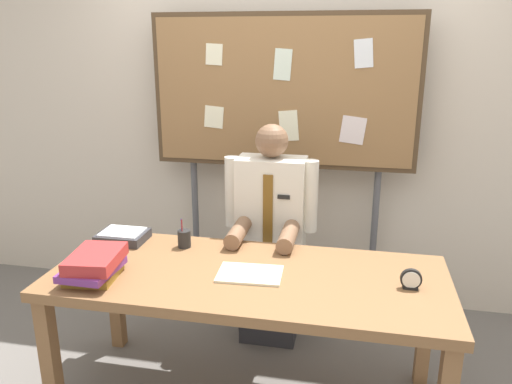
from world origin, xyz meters
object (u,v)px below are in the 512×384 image
at_px(desk_clock, 411,280).
at_px(pen_holder, 184,239).
at_px(desk, 248,288).
at_px(bulletin_board, 283,96).
at_px(open_notebook, 250,274).
at_px(book_stack, 94,265).
at_px(paper_tray, 123,236).
at_px(person, 271,244).

xyz_separation_m(desk_clock, pen_holder, (-1.16, 0.25, 0.01)).
relative_size(desk, bulletin_board, 0.96).
bearing_deg(bulletin_board, open_notebook, -89.26).
bearing_deg(open_notebook, book_stack, -165.72).
bearing_deg(paper_tray, pen_holder, -2.16).
height_order(book_stack, pen_holder, pen_holder).
bearing_deg(open_notebook, desk, 124.76).
bearing_deg(paper_tray, person, 25.97).
bearing_deg(pen_holder, book_stack, -122.95).
xyz_separation_m(book_stack, pen_holder, (0.29, 0.44, -0.02)).
height_order(desk, book_stack, book_stack).
xyz_separation_m(open_notebook, paper_tray, (-0.78, 0.27, 0.02)).
bearing_deg(pen_holder, desk_clock, -12.09).
distance_m(person, paper_tray, 0.87).
distance_m(book_stack, desk_clock, 1.45).
height_order(book_stack, open_notebook, book_stack).
bearing_deg(book_stack, open_notebook, 14.28).
xyz_separation_m(open_notebook, pen_holder, (-0.42, 0.26, 0.04)).
bearing_deg(desk, person, 90.00).
distance_m(bulletin_board, pen_holder, 1.13).
relative_size(desk, open_notebook, 6.26).
bearing_deg(paper_tray, bulletin_board, 45.61).
bearing_deg(person, open_notebook, -88.78).
xyz_separation_m(book_stack, paper_tray, (-0.08, 0.45, -0.04)).
xyz_separation_m(desk, book_stack, (-0.69, -0.20, 0.15)).
bearing_deg(paper_tray, desk, -18.29).
height_order(desk, pen_holder, pen_holder).
relative_size(bulletin_board, open_notebook, 6.50).
distance_m(person, book_stack, 1.09).
relative_size(open_notebook, pen_holder, 1.90).
height_order(pen_holder, paper_tray, pen_holder).
height_order(book_stack, desk_clock, book_stack).
bearing_deg(open_notebook, desk_clock, 1.02).
relative_size(person, book_stack, 4.25).
relative_size(desk_clock, paper_tray, 0.37).
bearing_deg(desk, pen_holder, 149.29).
height_order(person, paper_tray, person).
distance_m(bulletin_board, paper_tray, 1.31).
distance_m(desk_clock, pen_holder, 1.18).
relative_size(book_stack, open_notebook, 1.05).
relative_size(person, bulletin_board, 0.68).
bearing_deg(person, desk_clock, -40.29).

